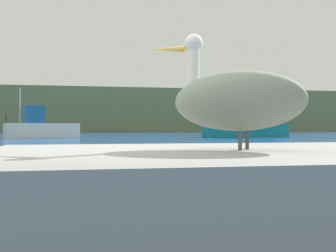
{
  "coord_description": "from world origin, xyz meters",
  "views": [
    {
      "loc": [
        -0.01,
        -3.8,
        0.9
      ],
      "look_at": [
        3.15,
        11.71,
        0.94
      ],
      "focal_mm": 44.83,
      "sensor_mm": 36.0,
      "label": 1
    }
  ],
  "objects": [
    {
      "name": "fishing_boat_teal",
      "position": [
        14.49,
        31.26,
        0.94
      ],
      "size": [
        7.52,
        2.26,
        4.94
      ],
      "rotation": [
        0.0,
        0.0,
        0.03
      ],
      "color": "teal",
      "rests_on": "ground"
    },
    {
      "name": "pelican",
      "position": [
        1.16,
        -0.68,
        1.12
      ],
      "size": [
        1.17,
        1.08,
        0.95
      ],
      "rotation": [
        0.0,
        0.0,
        2.42
      ],
      "color": "gray",
      "rests_on": "pier_dock"
    },
    {
      "name": "pier_dock",
      "position": [
        1.17,
        -0.69,
        0.36
      ],
      "size": [
        3.87,
        2.65,
        0.72
      ],
      "primitive_type": "cube",
      "color": "gray",
      "rests_on": "ground"
    },
    {
      "name": "fishing_boat_white",
      "position": [
        -3.44,
        32.31,
        0.88
      ],
      "size": [
        6.16,
        3.56,
        4.08
      ],
      "rotation": [
        0.0,
        0.0,
        3.44
      ],
      "color": "white",
      "rests_on": "ground"
    },
    {
      "name": "ground_plane",
      "position": [
        0.0,
        0.0,
        0.0
      ],
      "size": [
        260.0,
        260.0,
        0.0
      ],
      "primitive_type": "plane",
      "color": "#194C93"
    },
    {
      "name": "hillside_backdrop",
      "position": [
        0.0,
        79.39,
        4.02
      ],
      "size": [
        140.0,
        17.34,
        8.05
      ],
      "primitive_type": "cube",
      "color": "#6B7A51",
      "rests_on": "ground"
    }
  ]
}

